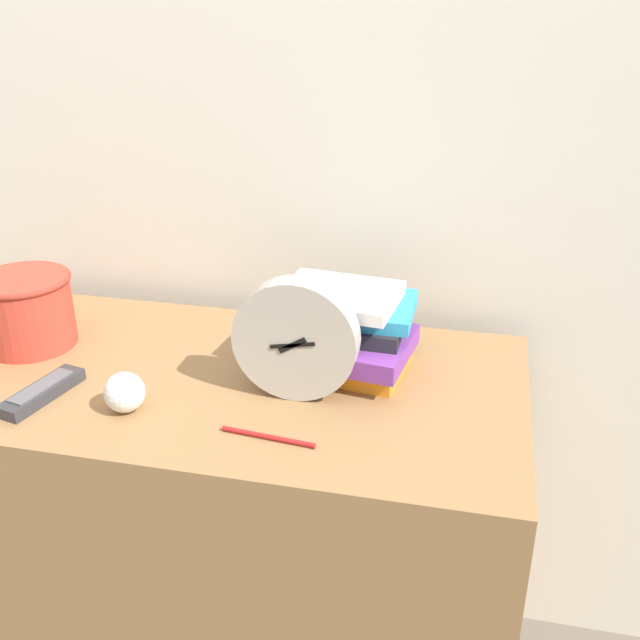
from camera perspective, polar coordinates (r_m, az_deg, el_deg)
name	(u,v)px	position (r m, az deg, el deg)	size (l,w,h in m)	color
wall_back	(224,79)	(1.49, -7.33, 17.78)	(6.00, 0.04, 2.40)	silver
desk	(189,540)	(1.54, -9.95, -16.17)	(1.21, 0.54, 0.76)	olive
desk_clock	(296,340)	(1.18, -1.88, -1.51)	(0.20, 0.05, 0.20)	#B7B2A8
book_stack	(343,330)	(1.29, 1.80, -0.76)	(0.25, 0.21, 0.14)	orange
basket	(26,308)	(1.46, -21.48, 0.85)	(0.17, 0.17, 0.13)	#C63D2D
tv_remote	(42,392)	(1.30, -20.42, -5.16)	(0.08, 0.16, 0.02)	#333338
crumpled_paper_ball	(125,392)	(1.21, -14.67, -5.35)	(0.06, 0.06, 0.06)	white
pen	(268,437)	(1.12, -3.97, -8.87)	(0.15, 0.02, 0.01)	#B21E1E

